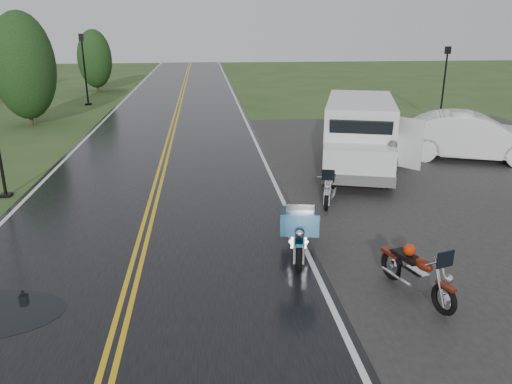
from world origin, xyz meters
TOP-DOWN VIEW (x-y plane):
  - ground at (0.00, 0.00)m, footprint 120.00×120.00m
  - road at (0.00, 10.00)m, footprint 8.00×100.00m
  - parking_pad at (11.00, 5.00)m, footprint 14.00×24.00m
  - motorcycle_red at (5.69, -2.37)m, footprint 1.29×2.12m
  - motorcycle_teal at (3.42, -0.55)m, footprint 1.35×2.63m
  - motorcycle_silver at (4.86, 2.94)m, footprint 1.30×2.06m
  - van_white at (5.49, 5.45)m, footprint 4.12×6.80m
  - person_at_van at (7.32, 4.77)m, footprint 0.57×0.38m
  - sedan_white at (11.63, 7.92)m, footprint 5.74×3.69m
  - lamp_post_far_left at (-5.84, 23.58)m, footprint 0.38×0.38m
  - lamp_post_far_right at (14.10, 15.54)m, footprint 0.34×0.34m
  - tree_left_mid at (-7.29, 16.86)m, footprint 3.09×3.09m
  - tree_left_far at (-6.57, 30.57)m, footprint 2.57×2.57m

SIDE VIEW (x-z plane):
  - ground at x=0.00m, z-range 0.00..0.00m
  - parking_pad at x=11.00m, z-range 0.00..0.03m
  - road at x=0.00m, z-range 0.00..0.04m
  - motorcycle_silver at x=4.86m, z-range 0.00..1.15m
  - motorcycle_red at x=5.69m, z-range 0.00..1.18m
  - motorcycle_teal at x=3.42m, z-range 0.00..1.48m
  - person_at_van at x=7.32m, z-range 0.00..1.56m
  - sedan_white at x=11.63m, z-range 0.00..1.79m
  - van_white at x=5.49m, z-range 0.00..2.51m
  - lamp_post_far_right at x=14.10m, z-range 0.00..3.94m
  - tree_left_far at x=-6.57m, z-range 0.00..3.95m
  - lamp_post_far_left at x=-5.84m, z-range 0.00..4.46m
  - tree_left_mid at x=-7.29m, z-range 0.00..4.82m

